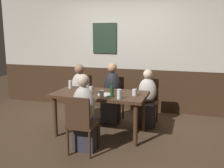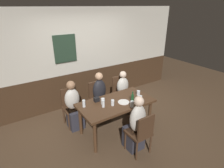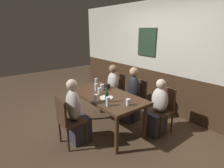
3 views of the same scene
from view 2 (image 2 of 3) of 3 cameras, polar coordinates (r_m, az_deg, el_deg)
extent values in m
plane|color=#4C3826|center=(4.30, 1.14, -14.25)|extent=(12.00, 12.00, 0.00)
cube|color=#3D2819|center=(5.31, -8.89, -0.79)|extent=(6.40, 0.10, 0.95)
cube|color=beige|center=(4.93, -9.85, 13.13)|extent=(6.40, 0.10, 1.65)
cube|color=#233828|center=(4.73, -14.46, 10.63)|extent=(0.56, 0.03, 0.68)
cube|color=#472D1C|center=(3.90, 1.23, -5.92)|extent=(1.59, 0.82, 0.05)
cylinder|color=#472D1C|center=(3.58, -5.32, -16.27)|extent=(0.07, 0.07, 0.69)
cylinder|color=#472D1C|center=(4.27, 11.61, -9.44)|extent=(0.07, 0.07, 0.69)
cylinder|color=#472D1C|center=(4.07, -9.82, -11.11)|extent=(0.07, 0.07, 0.69)
cylinder|color=#472D1C|center=(4.68, 5.98, -5.88)|extent=(0.07, 0.07, 0.69)
cube|color=#422B1C|center=(3.57, 8.22, -14.82)|extent=(0.40, 0.40, 0.04)
cube|color=#422B1C|center=(3.33, 10.54, -13.16)|extent=(0.36, 0.04, 0.43)
cylinder|color=#422B1C|center=(3.73, 4.17, -17.17)|extent=(0.04, 0.04, 0.41)
cylinder|color=#422B1C|center=(3.90, 8.30, -15.26)|extent=(0.04, 0.04, 0.41)
cylinder|color=#422B1C|center=(3.54, 7.70, -20.07)|extent=(0.04, 0.04, 0.41)
cylinder|color=#422B1C|center=(3.72, 11.89, -17.85)|extent=(0.04, 0.04, 0.41)
cube|color=#422B1C|center=(4.35, -12.23, -7.48)|extent=(0.40, 0.40, 0.04)
cube|color=#422B1C|center=(4.39, -13.37, -3.81)|extent=(0.36, 0.04, 0.43)
cylinder|color=#422B1C|center=(4.39, -9.05, -10.41)|extent=(0.04, 0.04, 0.41)
cylinder|color=#422B1C|center=(4.29, -13.25, -11.65)|extent=(0.04, 0.04, 0.41)
cylinder|color=#422B1C|center=(4.66, -10.83, -8.40)|extent=(0.04, 0.04, 0.41)
cylinder|color=#422B1C|center=(4.57, -14.80, -9.51)|extent=(0.04, 0.04, 0.41)
cube|color=#422B1C|center=(4.94, 3.01, -3.03)|extent=(0.40, 0.40, 0.04)
cube|color=#422B1C|center=(4.97, 1.85, 0.16)|extent=(0.36, 0.04, 0.43)
cylinder|color=#422B1C|center=(5.02, 5.68, -5.57)|extent=(0.04, 0.04, 0.41)
cylinder|color=#422B1C|center=(4.83, 2.50, -6.67)|extent=(0.04, 0.04, 0.41)
cylinder|color=#422B1C|center=(5.25, 3.37, -4.08)|extent=(0.04, 0.04, 0.41)
cylinder|color=#422B1C|center=(5.08, 0.27, -5.06)|extent=(0.04, 0.04, 0.41)
cube|color=#422B1C|center=(4.60, -4.10, -5.16)|extent=(0.40, 0.40, 0.04)
cube|color=#422B1C|center=(4.64, -5.28, -1.71)|extent=(0.36, 0.04, 0.43)
cylinder|color=#422B1C|center=(4.66, -1.15, -7.89)|extent=(0.04, 0.04, 0.41)
cylinder|color=#422B1C|center=(4.52, -4.85, -9.10)|extent=(0.04, 0.04, 0.41)
cylinder|color=#422B1C|center=(4.91, -3.27, -6.16)|extent=(0.04, 0.04, 0.41)
cylinder|color=#422B1C|center=(4.78, -6.83, -7.23)|extent=(0.04, 0.04, 0.41)
cube|color=#2D2D38|center=(3.78, 6.70, -16.28)|extent=(0.32, 0.34, 0.45)
ellipsoid|color=beige|center=(3.42, 8.07, -10.61)|extent=(0.34, 0.22, 0.55)
sphere|color=beige|center=(3.24, 8.42, -5.37)|extent=(0.18, 0.18, 0.18)
cube|color=#2D2D38|center=(4.36, -11.35, -10.56)|extent=(0.32, 0.34, 0.45)
ellipsoid|color=beige|center=(4.19, -12.34, -4.57)|extent=(0.34, 0.22, 0.50)
sphere|color=#936B4C|center=(4.05, -12.74, -0.36)|extent=(0.19, 0.19, 0.19)
cube|color=#2D2D38|center=(4.94, 3.85, -5.72)|extent=(0.32, 0.34, 0.45)
ellipsoid|color=beige|center=(4.80, 3.35, -0.52)|extent=(0.34, 0.22, 0.46)
sphere|color=beige|center=(4.68, 3.44, 2.97)|extent=(0.18, 0.18, 0.18)
cube|color=#2D2D38|center=(4.61, -3.23, -8.06)|extent=(0.32, 0.34, 0.45)
ellipsoid|color=black|center=(4.43, -3.96, -1.98)|extent=(0.34, 0.22, 0.56)
sphere|color=tan|center=(4.29, -4.09, 2.40)|extent=(0.19, 0.19, 0.19)
cylinder|color=silver|center=(3.72, -8.78, -6.03)|extent=(0.06, 0.06, 0.15)
cylinder|color=#331E14|center=(3.73, -8.75, -6.38)|extent=(0.05, 0.05, 0.10)
cylinder|color=silver|center=(3.79, -2.88, -5.38)|extent=(0.08, 0.08, 0.13)
cylinder|color=#331E14|center=(3.79, -2.88, -5.51)|extent=(0.07, 0.07, 0.11)
cylinder|color=silver|center=(3.68, -2.74, -6.14)|extent=(0.06, 0.06, 0.15)
cylinder|color=#C6842D|center=(3.69, -2.73, -6.45)|extent=(0.05, 0.05, 0.10)
cylinder|color=silver|center=(3.74, 0.19, -5.85)|extent=(0.07, 0.07, 0.12)
cylinder|color=silver|center=(3.76, 0.19, -6.36)|extent=(0.06, 0.06, 0.04)
cylinder|color=silver|center=(3.70, 6.29, -6.25)|extent=(0.07, 0.07, 0.13)
cylinder|color=#331E14|center=(3.71, 6.27, -6.57)|extent=(0.06, 0.06, 0.08)
cylinder|color=silver|center=(3.89, 8.84, -4.66)|extent=(0.07, 0.07, 0.15)
cylinder|color=gold|center=(3.91, 8.81, -5.12)|extent=(0.06, 0.06, 0.08)
cylinder|color=silver|center=(4.19, 8.23, -2.77)|extent=(0.08, 0.08, 0.11)
cylinder|color=#B26623|center=(4.21, 8.20, -3.18)|extent=(0.07, 0.07, 0.04)
cylinder|color=#194723|center=(3.85, 6.40, -4.56)|extent=(0.06, 0.06, 0.18)
cylinder|color=#194723|center=(3.80, 6.48, -2.90)|extent=(0.03, 0.03, 0.07)
cylinder|color=white|center=(3.88, 3.64, -5.65)|extent=(0.24, 0.24, 0.01)
cube|color=black|center=(3.91, -4.84, -4.81)|extent=(0.11, 0.09, 0.09)
camera|label=1|loc=(3.74, 72.97, -7.56)|focal=41.48mm
camera|label=3|loc=(4.66, 45.81, 8.18)|focal=28.79mm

